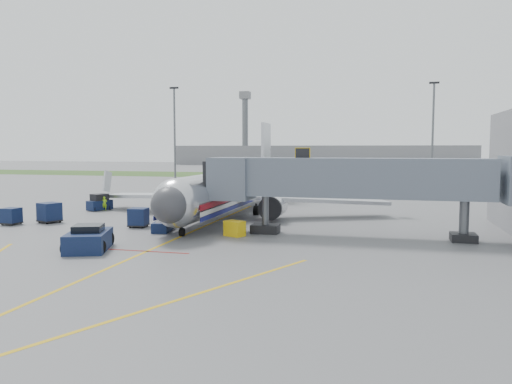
% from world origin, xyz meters
% --- Properties ---
extents(ground, '(400.00, 400.00, 0.00)m').
position_xyz_m(ground, '(0.00, 0.00, 0.00)').
color(ground, '#565659').
rests_on(ground, ground).
extents(grass_strip, '(300.00, 25.00, 0.01)m').
position_xyz_m(grass_strip, '(0.00, 90.00, 0.01)').
color(grass_strip, '#2D4C1E').
rests_on(grass_strip, ground).
extents(apron_markings, '(21.52, 50.00, 0.01)m').
position_xyz_m(apron_markings, '(0.00, -7.40, 0.00)').
color(apron_markings, gold).
rests_on(apron_markings, ground).
extents(airliner, '(32.10, 35.67, 10.25)m').
position_xyz_m(airliner, '(0.00, 15.25, 2.65)').
color(airliner, silver).
rests_on(airliner, ground).
extents(jet_bridge, '(25.30, 4.00, 6.90)m').
position_xyz_m(jet_bridge, '(12.86, 5.00, 4.47)').
color(jet_bridge, slate).
rests_on(jet_bridge, ground).
extents(light_mast_left, '(2.00, 0.44, 20.40)m').
position_xyz_m(light_mast_left, '(-30.00, 70.00, 10.78)').
color(light_mast_left, '#595B60').
rests_on(light_mast_left, ground).
extents(light_mast_right, '(2.00, 0.44, 20.40)m').
position_xyz_m(light_mast_right, '(25.00, 75.00, 10.78)').
color(light_mast_right, '#595B60').
rests_on(light_mast_right, ground).
extents(distant_terminal, '(120.00, 14.00, 8.00)m').
position_xyz_m(distant_terminal, '(-10.00, 170.00, 4.00)').
color(distant_terminal, slate).
rests_on(distant_terminal, ground).
extents(control_tower, '(4.00, 4.00, 30.00)m').
position_xyz_m(control_tower, '(-40.00, 165.00, 17.33)').
color(control_tower, '#595B60').
rests_on(control_tower, ground).
extents(pushback_tug, '(3.79, 4.75, 1.72)m').
position_xyz_m(pushback_tug, '(-4.00, -4.57, 0.72)').
color(pushback_tug, '#0B1C33').
rests_on(pushback_tug, ground).
extents(baggage_tug, '(2.25, 2.92, 1.82)m').
position_xyz_m(baggage_tug, '(-15.25, 15.07, 0.81)').
color(baggage_tug, '#0B1C33').
rests_on(baggage_tug, ground).
extents(baggage_cart_a, '(2.23, 2.23, 1.84)m').
position_xyz_m(baggage_cart_a, '(-14.62, 5.62, 0.94)').
color(baggage_cart_a, '#0B1C33').
rests_on(baggage_cart_a, ground).
extents(baggage_cart_b, '(1.44, 1.44, 1.51)m').
position_xyz_m(baggage_cart_b, '(-17.18, 3.72, 0.77)').
color(baggage_cart_b, '#0B1C33').
rests_on(baggage_cart_b, ground).
extents(baggage_cart_c, '(1.73, 1.73, 1.66)m').
position_xyz_m(baggage_cart_c, '(-5.42, 5.26, 0.84)').
color(baggage_cart_c, '#0B1C33').
rests_on(baggage_cart_c, ground).
extents(belt_loader, '(1.90, 4.05, 1.91)m').
position_xyz_m(belt_loader, '(-2.51, 4.04, 0.48)').
color(belt_loader, '#0B1C33').
rests_on(belt_loader, ground).
extents(ground_power_cart, '(1.78, 1.54, 1.20)m').
position_xyz_m(ground_power_cart, '(4.00, 3.00, 0.59)').
color(ground_power_cart, yellow).
rests_on(ground_power_cart, ground).
extents(ramp_worker, '(0.67, 0.65, 1.54)m').
position_xyz_m(ramp_worker, '(-14.55, 14.91, 0.77)').
color(ramp_worker, '#94DA19').
rests_on(ramp_worker, ground).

